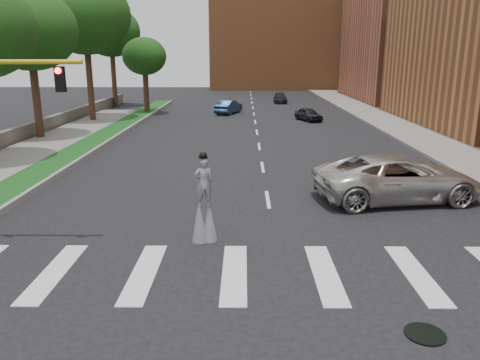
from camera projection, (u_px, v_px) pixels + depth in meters
ground_plane at (282, 290)px, 12.31m from camera, size 160.00×160.00×0.00m
grass_median at (90, 144)px, 31.69m from camera, size 2.00×60.00×0.25m
median_curb at (105, 144)px, 31.68m from camera, size 0.20×60.00×0.28m
sidewalk_right at (418, 133)px, 36.32m from camera, size 5.00×90.00×0.18m
stone_wall at (22, 133)px, 33.56m from camera, size 0.50×56.00×1.10m
manhole at (425, 334)px, 10.35m from camera, size 0.90×0.90×0.04m
building_far at (419, 23)px, 61.68m from camera, size 16.00×22.00×20.00m
building_backdrop at (283, 38)px, 85.26m from camera, size 26.00×14.00×18.00m
stilt_performer at (204, 207)px, 15.30m from camera, size 0.83×0.60×3.03m
suv_crossing at (398, 178)px, 19.75m from camera, size 7.36×4.22×1.93m
car_near at (309, 114)px, 43.77m from camera, size 2.62×3.81×1.20m
car_mid at (229, 107)px, 49.04m from camera, size 2.92×4.58×1.42m
car_far at (280, 98)px, 60.09m from camera, size 1.71×4.08×1.18m
tree_3 at (29, 30)px, 32.39m from camera, size 6.61×6.61×10.51m
tree_4 at (84, 15)px, 40.94m from camera, size 8.01×8.01×12.78m
tree_5 at (111, 32)px, 53.59m from camera, size 6.69×6.69×11.42m
tree_6 at (144, 57)px, 47.42m from camera, size 4.45×4.45×7.76m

